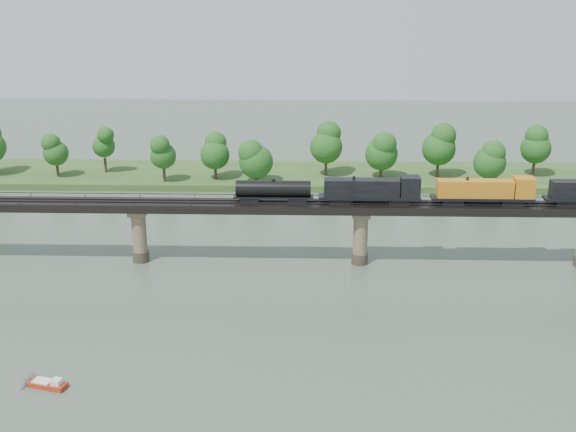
{
  "coord_description": "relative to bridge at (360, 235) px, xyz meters",
  "views": [
    {
      "loc": [
        -9.65,
        -91.54,
        51.09
      ],
      "look_at": [
        -13.03,
        30.0,
        9.0
      ],
      "focal_mm": 45.0,
      "sensor_mm": 36.0,
      "label": 1
    }
  ],
  "objects": [
    {
      "name": "bridge_superstructure",
      "position": [
        0.0,
        0.0,
        6.33
      ],
      "size": [
        220.0,
        4.9,
        0.75
      ],
      "color": "black",
      "rests_on": "bridge"
    },
    {
      "name": "freight_train",
      "position": [
        14.66,
        -0.0,
        8.42
      ],
      "size": [
        72.45,
        2.82,
        4.99
      ],
      "color": "black",
      "rests_on": "bridge"
    },
    {
      "name": "far_bank",
      "position": [
        0.0,
        55.0,
        -4.66
      ],
      "size": [
        300.0,
        24.0,
        1.6
      ],
      "primitive_type": "cube",
      "color": "#2F4F1F",
      "rests_on": "ground"
    },
    {
      "name": "motorboat",
      "position": [
        -42.63,
        -42.1,
        -4.99
      ],
      "size": [
        5.21,
        3.0,
        1.38
      ],
      "rotation": [
        0.0,
        0.0,
        -0.27
      ],
      "color": "#9F2A12",
      "rests_on": "ground"
    },
    {
      "name": "ground",
      "position": [
        0.0,
        -30.0,
        -5.46
      ],
      "size": [
        400.0,
        400.0,
        0.0
      ],
      "primitive_type": "plane",
      "color": "#3D4D3C",
      "rests_on": "ground"
    },
    {
      "name": "bridge",
      "position": [
        0.0,
        0.0,
        0.0
      ],
      "size": [
        236.0,
        30.0,
        11.5
      ],
      "color": "#473A2D",
      "rests_on": "ground"
    },
    {
      "name": "far_treeline",
      "position": [
        -8.21,
        50.52,
        3.37
      ],
      "size": [
        289.06,
        17.54,
        13.6
      ],
      "color": "#382619",
      "rests_on": "far_bank"
    }
  ]
}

